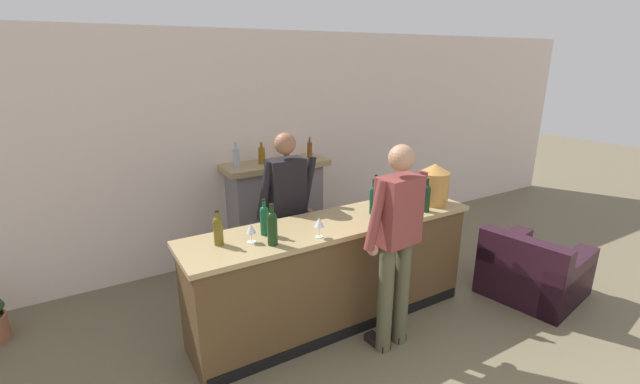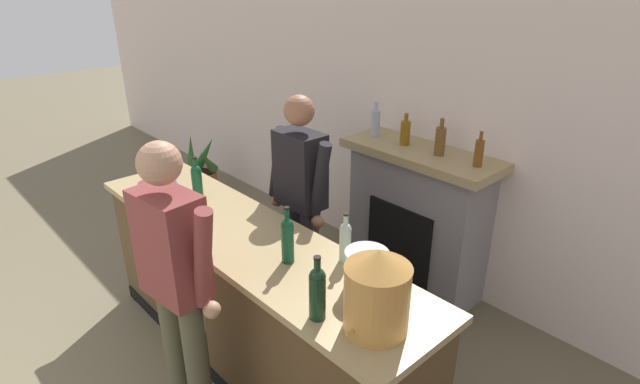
{
  "view_description": "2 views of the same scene",
  "coord_description": "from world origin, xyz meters",
  "px_view_note": "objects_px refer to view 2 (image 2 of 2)",
  "views": [
    {
      "loc": [
        -1.77,
        -0.27,
        2.44
      ],
      "look_at": [
        0.16,
        2.96,
        1.25
      ],
      "focal_mm": 24.0,
      "sensor_mm": 36.0,
      "label": 1
    },
    {
      "loc": [
        2.49,
        1.27,
        2.51
      ],
      "look_at": [
        0.31,
        3.27,
        1.19
      ],
      "focal_mm": 28.0,
      "sensor_mm": 36.0,
      "label": 2
    }
  ],
  "objects_px": {
    "ice_bucket_steel": "(366,270)",
    "wine_bottle_riesling_slim": "(317,291)",
    "potted_plant_corner": "(203,170)",
    "wine_bottle_merlot_tall": "(288,238)",
    "wine_bottle_chardonnay_pale": "(166,186)",
    "copper_dispenser": "(377,290)",
    "wine_glass_near_bucket": "(186,211)",
    "person_customer": "(178,289)",
    "wine_bottle_burgundy_dark": "(345,240)",
    "fireplace_stone": "(416,219)",
    "wine_glass_front_right": "(174,181)",
    "person_bartender": "(300,203)",
    "wine_bottle_port_short": "(170,166)",
    "wine_bottle_rose_blush": "(197,180)"
  },
  "relations": [
    {
      "from": "copper_dispenser",
      "to": "wine_bottle_riesling_slim",
      "type": "xyz_separation_m",
      "value": [
        -0.24,
        -0.14,
        -0.06
      ]
    },
    {
      "from": "wine_bottle_burgundy_dark",
      "to": "wine_glass_near_bucket",
      "type": "xyz_separation_m",
      "value": [
        -0.93,
        -0.46,
        -0.0
      ]
    },
    {
      "from": "wine_bottle_rose_blush",
      "to": "wine_glass_near_bucket",
      "type": "bearing_deg",
      "value": -38.44
    },
    {
      "from": "ice_bucket_steel",
      "to": "wine_bottle_burgundy_dark",
      "type": "relative_size",
      "value": 0.76
    },
    {
      "from": "wine_bottle_riesling_slim",
      "to": "wine_bottle_rose_blush",
      "type": "height_order",
      "value": "wine_bottle_riesling_slim"
    },
    {
      "from": "wine_glass_near_bucket",
      "to": "wine_bottle_burgundy_dark",
      "type": "bearing_deg",
      "value": 26.09
    },
    {
      "from": "person_bartender",
      "to": "wine_bottle_port_short",
      "type": "relative_size",
      "value": 6.14
    },
    {
      "from": "ice_bucket_steel",
      "to": "wine_bottle_chardonnay_pale",
      "type": "height_order",
      "value": "wine_bottle_chardonnay_pale"
    },
    {
      "from": "potted_plant_corner",
      "to": "copper_dispenser",
      "type": "bearing_deg",
      "value": -19.15
    },
    {
      "from": "person_customer",
      "to": "wine_bottle_merlot_tall",
      "type": "xyz_separation_m",
      "value": [
        0.2,
        0.57,
        0.17
      ]
    },
    {
      "from": "person_customer",
      "to": "copper_dispenser",
      "type": "relative_size",
      "value": 4.37
    },
    {
      "from": "ice_bucket_steel",
      "to": "wine_bottle_merlot_tall",
      "type": "height_order",
      "value": "wine_bottle_merlot_tall"
    },
    {
      "from": "potted_plant_corner",
      "to": "wine_bottle_merlot_tall",
      "type": "height_order",
      "value": "wine_bottle_merlot_tall"
    },
    {
      "from": "ice_bucket_steel",
      "to": "wine_glass_near_bucket",
      "type": "xyz_separation_m",
      "value": [
        -1.19,
        -0.35,
        0.02
      ]
    },
    {
      "from": "person_bartender",
      "to": "ice_bucket_steel",
      "type": "xyz_separation_m",
      "value": [
        1.07,
        -0.48,
        0.15
      ]
    },
    {
      "from": "fireplace_stone",
      "to": "person_customer",
      "type": "relative_size",
      "value": 0.84
    },
    {
      "from": "copper_dispenser",
      "to": "wine_bottle_riesling_slim",
      "type": "distance_m",
      "value": 0.28
    },
    {
      "from": "wine_bottle_chardonnay_pale",
      "to": "wine_glass_near_bucket",
      "type": "distance_m",
      "value": 0.4
    },
    {
      "from": "wine_bottle_rose_blush",
      "to": "fireplace_stone",
      "type": "bearing_deg",
      "value": 62.2
    },
    {
      "from": "wine_bottle_burgundy_dark",
      "to": "wine_bottle_rose_blush",
      "type": "distance_m",
      "value": 1.31
    },
    {
      "from": "potted_plant_corner",
      "to": "wine_bottle_port_short",
      "type": "height_order",
      "value": "wine_bottle_port_short"
    },
    {
      "from": "ice_bucket_steel",
      "to": "wine_bottle_riesling_slim",
      "type": "xyz_separation_m",
      "value": [
        0.01,
        -0.34,
        0.04
      ]
    },
    {
      "from": "person_customer",
      "to": "wine_glass_front_right",
      "type": "distance_m",
      "value": 1.19
    },
    {
      "from": "person_bartender",
      "to": "ice_bucket_steel",
      "type": "distance_m",
      "value": 1.18
    },
    {
      "from": "ice_bucket_steel",
      "to": "wine_bottle_chardonnay_pale",
      "type": "xyz_separation_m",
      "value": [
        -1.58,
        -0.29,
        0.05
      ]
    },
    {
      "from": "wine_glass_near_bucket",
      "to": "wine_glass_front_right",
      "type": "bearing_deg",
      "value": 159.78
    },
    {
      "from": "wine_glass_front_right",
      "to": "potted_plant_corner",
      "type": "bearing_deg",
      "value": 146.57
    },
    {
      "from": "fireplace_stone",
      "to": "ice_bucket_steel",
      "type": "xyz_separation_m",
      "value": [
        0.75,
        -1.45,
        0.5
      ]
    },
    {
      "from": "fireplace_stone",
      "to": "wine_bottle_merlot_tall",
      "type": "distance_m",
      "value": 1.7
    },
    {
      "from": "fireplace_stone",
      "to": "wine_bottle_burgundy_dark",
      "type": "bearing_deg",
      "value": -69.96
    },
    {
      "from": "person_customer",
      "to": "wine_bottle_merlot_tall",
      "type": "bearing_deg",
      "value": 71.02
    },
    {
      "from": "copper_dispenser",
      "to": "wine_bottle_rose_blush",
      "type": "distance_m",
      "value": 1.8
    },
    {
      "from": "wine_bottle_port_short",
      "to": "wine_bottle_riesling_slim",
      "type": "height_order",
      "value": "wine_bottle_riesling_slim"
    },
    {
      "from": "person_customer",
      "to": "wine_bottle_burgundy_dark",
      "type": "bearing_deg",
      "value": 63.3
    },
    {
      "from": "wine_bottle_merlot_tall",
      "to": "wine_glass_near_bucket",
      "type": "relative_size",
      "value": 1.95
    },
    {
      "from": "wine_glass_front_right",
      "to": "fireplace_stone",
      "type": "bearing_deg",
      "value": 59.27
    },
    {
      "from": "wine_bottle_merlot_tall",
      "to": "wine_bottle_riesling_slim",
      "type": "distance_m",
      "value": 0.52
    },
    {
      "from": "potted_plant_corner",
      "to": "wine_bottle_burgundy_dark",
      "type": "height_order",
      "value": "wine_bottle_burgundy_dark"
    },
    {
      "from": "wine_bottle_riesling_slim",
      "to": "wine_bottle_rose_blush",
      "type": "bearing_deg",
      "value": 169.96
    },
    {
      "from": "fireplace_stone",
      "to": "wine_bottle_burgundy_dark",
      "type": "height_order",
      "value": "fireplace_stone"
    },
    {
      "from": "potted_plant_corner",
      "to": "wine_glass_front_right",
      "type": "distance_m",
      "value": 2.59
    },
    {
      "from": "fireplace_stone",
      "to": "wine_bottle_burgundy_dark",
      "type": "relative_size",
      "value": 5.12
    },
    {
      "from": "fireplace_stone",
      "to": "wine_bottle_rose_blush",
      "type": "distance_m",
      "value": 1.8
    },
    {
      "from": "person_bartender",
      "to": "wine_bottle_riesling_slim",
      "type": "bearing_deg",
      "value": -37.16
    },
    {
      "from": "wine_glass_front_right",
      "to": "wine_bottle_merlot_tall",
      "type": "bearing_deg",
      "value": 1.37
    },
    {
      "from": "wine_bottle_riesling_slim",
      "to": "wine_glass_front_right",
      "type": "bearing_deg",
      "value": 173.99
    },
    {
      "from": "wine_bottle_chardonnay_pale",
      "to": "fireplace_stone",
      "type": "bearing_deg",
      "value": 64.48
    },
    {
      "from": "potted_plant_corner",
      "to": "wine_bottle_port_short",
      "type": "bearing_deg",
      "value": -34.78
    },
    {
      "from": "fireplace_stone",
      "to": "wine_bottle_rose_blush",
      "type": "relative_size",
      "value": 4.89
    },
    {
      "from": "person_bartender",
      "to": "wine_bottle_port_short",
      "type": "xyz_separation_m",
      "value": [
        -0.87,
        -0.54,
        0.18
      ]
    }
  ]
}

